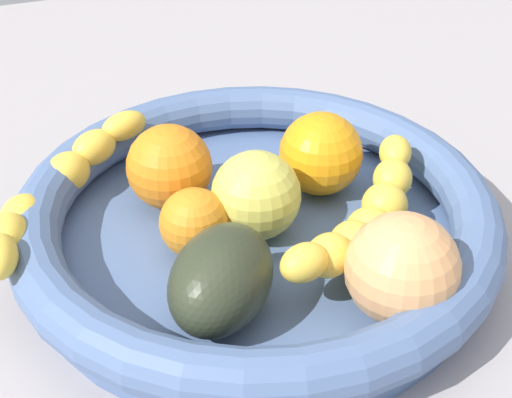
{
  "coord_description": "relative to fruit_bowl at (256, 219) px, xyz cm",
  "views": [
    {
      "loc": [
        40.5,
        -14.97,
        38.48
      ],
      "look_at": [
        0.0,
        0.0,
        7.61
      ],
      "focal_mm": 50.84,
      "sensor_mm": 36.0,
      "label": 1
    }
  ],
  "objects": [
    {
      "name": "apple_yellow",
      "position": [
        0.13,
        -0.01,
        2.13
      ],
      "size": [
        6.66,
        6.66,
        6.66
      ],
      "primitive_type": "sphere",
      "color": "#D6CF55",
      "rests_on": "fruit_bowl"
    },
    {
      "name": "orange_front",
      "position": [
        -5.86,
        -4.98,
        2.15
      ],
      "size": [
        6.69,
        6.69,
        6.69
      ],
      "primitive_type": "sphere",
      "color": "orange",
      "rests_on": "fruit_bowl"
    },
    {
      "name": "orange_mid_left",
      "position": [
        0.63,
        -4.89,
        1.35
      ],
      "size": [
        5.11,
        5.11,
        5.11
      ],
      "primitive_type": "sphere",
      "color": "orange",
      "rests_on": "fruit_bowl"
    },
    {
      "name": "banana_draped_right",
      "position": [
        4.87,
        6.43,
        1.69
      ],
      "size": [
        13.39,
        16.17,
        5.23
      ],
      "color": "yellow",
      "rests_on": "fruit_bowl"
    },
    {
      "name": "peach_blush",
      "position": [
        11.24,
        5.69,
        2.49
      ],
      "size": [
        7.39,
        7.39,
        7.39
      ],
      "primitive_type": "sphere",
      "color": "#ECA465",
      "rests_on": "fruit_bowl"
    },
    {
      "name": "orange_mid_right",
      "position": [
        -3.57,
        6.81,
        2.15
      ],
      "size": [
        6.7,
        6.7,
        6.7
      ],
      "primitive_type": "sphere",
      "color": "orange",
      "rests_on": "fruit_bowl"
    },
    {
      "name": "avocado_dark",
      "position": [
        7.57,
        -5.14,
        1.93
      ],
      "size": [
        10.82,
        10.56,
        6.26
      ],
      "primitive_type": "ellipsoid",
      "rotation": [
        0.0,
        0.0,
        2.43
      ],
      "color": "#2E3523",
      "rests_on": "fruit_bowl"
    },
    {
      "name": "banana_draped_left",
      "position": [
        -6.3,
        -13.9,
        1.67
      ],
      "size": [
        17.61,
        14.57,
        5.24
      ],
      "color": "yellow",
      "rests_on": "fruit_bowl"
    },
    {
      "name": "fruit_bowl",
      "position": [
        0.0,
        0.0,
        0.0
      ],
      "size": [
        36.07,
        36.07,
        5.46
      ],
      "color": "#4E6795",
      "rests_on": "kitchen_counter"
    },
    {
      "name": "kitchen_counter",
      "position": [
        0.0,
        0.0,
        -4.31
      ],
      "size": [
        120.0,
        120.0,
        3.0
      ],
      "primitive_type": "cube",
      "color": "#9D9697",
      "rests_on": "ground"
    }
  ]
}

